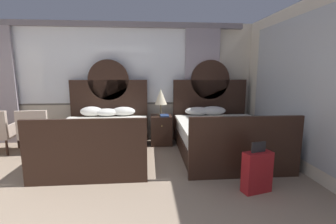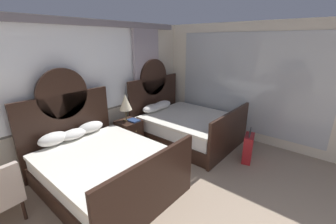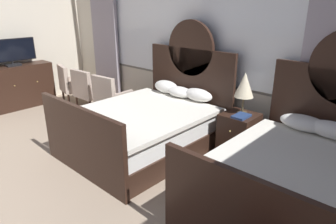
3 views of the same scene
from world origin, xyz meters
name	(u,v)px [view 3 (image 3 of 3)]	position (x,y,z in m)	size (l,w,h in m)	color
wall_back_window	(191,44)	(0.00, 4.37, 1.44)	(6.92, 0.22, 2.70)	beige
bed_near_window	(147,124)	(0.14, 3.19, 0.38)	(1.72, 2.19, 1.87)	black
bed_near_mirror	(304,183)	(2.45, 3.18, 0.37)	(1.72, 2.19, 1.87)	black
nightstand_between_beds	(238,135)	(1.30, 3.88, 0.32)	(0.46, 0.49, 0.64)	black
table_lamp_on_nightstand	(245,85)	(1.30, 3.93, 1.05)	(0.27, 0.27, 0.59)	brown
book_on_nightstand	(241,116)	(1.37, 3.79, 0.66)	(0.18, 0.26, 0.03)	navy
dresser_minibar	(11,88)	(-3.24, 2.51, 0.45)	(0.46, 1.69, 0.90)	black
tv_flatscreen	(11,52)	(-3.22, 2.63, 1.18)	(0.20, 0.98, 0.54)	black
armchair_by_window_left	(110,97)	(-1.20, 3.51, 0.46)	(0.59, 0.59, 0.87)	#B29E8E
armchair_by_window_centre	(88,89)	(-1.93, 3.51, 0.46)	(0.58, 0.58, 0.87)	#B29E8E
armchair_by_window_right	(71,84)	(-2.58, 3.52, 0.46)	(0.67, 0.67, 0.87)	#B29E8E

